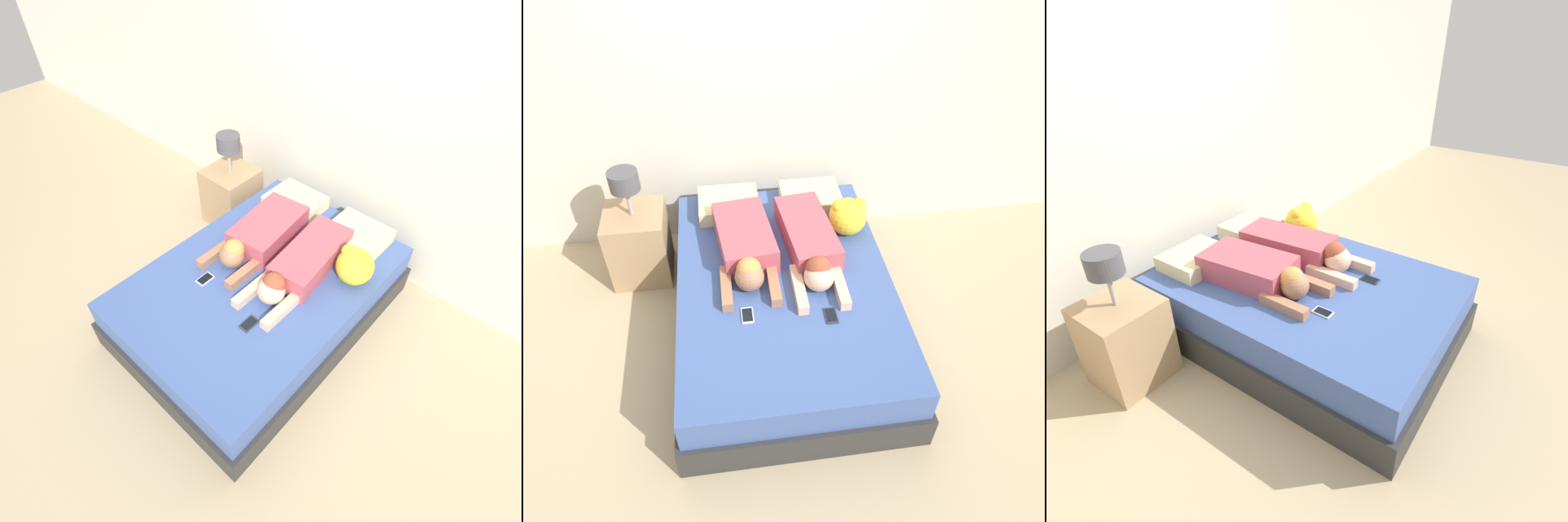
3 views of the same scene
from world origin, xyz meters
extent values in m
plane|color=tan|center=(0.00, 0.00, 0.00)|extent=(12.00, 12.00, 0.00)
cube|color=beige|center=(0.00, 1.22, 1.30)|extent=(12.00, 0.06, 2.60)
cube|color=#2D2D2D|center=(0.00, 0.00, 0.13)|extent=(1.50, 2.13, 0.25)
cube|color=#3F5999|center=(0.00, 0.00, 0.37)|extent=(1.44, 2.07, 0.24)
cube|color=beige|center=(-0.32, 0.81, 0.55)|extent=(0.46, 0.39, 0.12)
cube|color=beige|center=(0.32, 0.81, 0.55)|extent=(0.46, 0.39, 0.12)
cube|color=#B24C59|center=(-0.24, 0.35, 0.58)|extent=(0.44, 0.70, 0.19)
sphere|color=#A37051|center=(-0.24, -0.06, 0.59)|extent=(0.20, 0.20, 0.20)
sphere|color=#D18C47|center=(-0.24, -0.04, 0.63)|extent=(0.17, 0.17, 0.17)
cube|color=#A37051|center=(-0.39, -0.09, 0.52)|extent=(0.07, 0.36, 0.07)
cube|color=#A37051|center=(-0.08, -0.09, 0.52)|extent=(0.07, 0.36, 0.07)
cube|color=#B24C59|center=(0.21, 0.33, 0.58)|extent=(0.39, 0.76, 0.19)
sphere|color=beige|center=(0.21, -0.13, 0.59)|extent=(0.20, 0.20, 0.20)
sphere|color=#99472D|center=(0.21, -0.10, 0.64)|extent=(0.17, 0.17, 0.17)
cube|color=beige|center=(0.08, -0.16, 0.52)|extent=(0.07, 0.40, 0.07)
cube|color=beige|center=(0.35, -0.16, 0.52)|extent=(0.07, 0.40, 0.07)
cube|color=silver|center=(-0.28, -0.31, 0.49)|extent=(0.08, 0.13, 0.01)
cube|color=black|center=(-0.28, -0.31, 0.50)|extent=(0.06, 0.11, 0.00)
cube|color=#2D2D33|center=(0.24, -0.39, 0.49)|extent=(0.08, 0.13, 0.01)
cube|color=black|center=(0.24, -0.39, 0.50)|extent=(0.06, 0.11, 0.00)
sphere|color=yellow|center=(0.53, 0.43, 0.63)|extent=(0.28, 0.28, 0.28)
sphere|color=yellow|center=(0.46, 0.43, 0.73)|extent=(0.10, 0.10, 0.10)
sphere|color=yellow|center=(0.61, 0.43, 0.73)|extent=(0.10, 0.10, 0.10)
cube|color=tan|center=(-1.05, 0.72, 0.30)|extent=(0.45, 0.45, 0.60)
cylinder|color=#999999|center=(-1.05, 0.72, 0.71)|extent=(0.03, 0.03, 0.22)
cylinder|color=#4C4C51|center=(-1.05, 0.72, 0.89)|extent=(0.22, 0.22, 0.15)
camera|label=1|loc=(1.39, -1.53, 2.76)|focal=28.00mm
camera|label=2|loc=(-0.34, -2.45, 2.91)|focal=35.00mm
camera|label=3|loc=(-2.05, -1.42, 2.11)|focal=28.00mm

